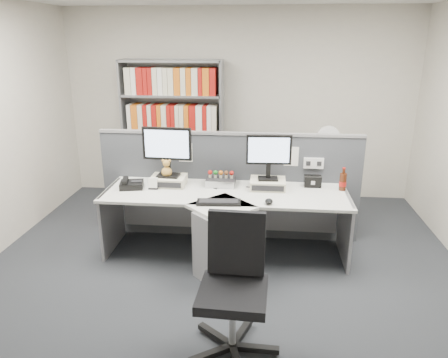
# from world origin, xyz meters

# --- Properties ---
(ground) EXTENTS (5.50, 5.50, 0.00)m
(ground) POSITION_xyz_m (0.00, 0.00, 0.00)
(ground) COLOR #303338
(ground) RESTS_ON ground
(room_shell) EXTENTS (5.04, 5.54, 2.72)m
(room_shell) POSITION_xyz_m (0.00, 0.00, 1.79)
(room_shell) COLOR beige
(room_shell) RESTS_ON ground
(partition) EXTENTS (3.00, 0.08, 1.27)m
(partition) POSITION_xyz_m (0.00, 1.25, 0.65)
(partition) COLOR #43464C
(partition) RESTS_ON ground
(desk) EXTENTS (2.60, 1.20, 0.72)m
(desk) POSITION_xyz_m (0.00, 0.60, 0.46)
(desk) COLOR silver
(desk) RESTS_ON ground
(monitor_riser_left) EXTENTS (0.38, 0.31, 0.10)m
(monitor_riser_left) POSITION_xyz_m (-0.65, 0.98, 0.77)
(monitor_riser_left) COLOR beige
(monitor_riser_left) RESTS_ON desk
(monitor_riser_right) EXTENTS (0.38, 0.31, 0.10)m
(monitor_riser_right) POSITION_xyz_m (0.45, 0.98, 0.77)
(monitor_riser_right) COLOR beige
(monitor_riser_right) RESTS_ON desk
(monitor_left) EXTENTS (0.54, 0.19, 0.55)m
(monitor_left) POSITION_xyz_m (-0.65, 0.98, 1.15)
(monitor_left) COLOR black
(monitor_left) RESTS_ON monitor_riser_left
(monitor_right) EXTENTS (0.48, 0.17, 0.49)m
(monitor_right) POSITION_xyz_m (0.45, 0.98, 1.11)
(monitor_right) COLOR black
(monitor_right) RESTS_ON monitor_riser_right
(desktop_pc) EXTENTS (0.32, 0.28, 0.08)m
(desktop_pc) POSITION_xyz_m (-0.07, 1.05, 0.76)
(desktop_pc) COLOR black
(desktop_pc) RESTS_ON desk
(figurines) EXTENTS (0.29, 0.05, 0.09)m
(figurines) POSITION_xyz_m (-0.07, 1.03, 0.86)
(figurines) COLOR beige
(figurines) RESTS_ON desktop_pc
(keyboard) EXTENTS (0.45, 0.19, 0.03)m
(keyboard) POSITION_xyz_m (-0.04, 0.48, 0.73)
(keyboard) COLOR black
(keyboard) RESTS_ON desk
(mouse) EXTENTS (0.08, 0.13, 0.05)m
(mouse) POSITION_xyz_m (0.46, 0.52, 0.74)
(mouse) COLOR black
(mouse) RESTS_ON desk
(desk_phone) EXTENTS (0.29, 0.27, 0.11)m
(desk_phone) POSITION_xyz_m (-1.04, 0.84, 0.76)
(desk_phone) COLOR black
(desk_phone) RESTS_ON desk
(desk_calendar) EXTENTS (0.10, 0.08, 0.12)m
(desk_calendar) POSITION_xyz_m (-0.79, 0.84, 0.77)
(desk_calendar) COLOR black
(desk_calendar) RESTS_ON desk
(plush_toy) EXTENTS (0.12, 0.12, 0.20)m
(plush_toy) POSITION_xyz_m (-0.66, 0.96, 0.91)
(plush_toy) COLOR #B7893D
(plush_toy) RESTS_ON monitor_riser_left
(speaker) EXTENTS (0.19, 0.10, 0.12)m
(speaker) POSITION_xyz_m (0.94, 1.08, 0.78)
(speaker) COLOR black
(speaker) RESTS_ON desk
(cola_bottle) EXTENTS (0.08, 0.08, 0.25)m
(cola_bottle) POSITION_xyz_m (1.25, 1.00, 0.81)
(cola_bottle) COLOR #3F190A
(cola_bottle) RESTS_ON desk
(shelving_unit) EXTENTS (1.41, 0.40, 2.00)m
(shelving_unit) POSITION_xyz_m (-0.90, 2.44, 0.98)
(shelving_unit) COLOR gray
(shelving_unit) RESTS_ON ground
(filing_cabinet) EXTENTS (0.45, 0.61, 0.70)m
(filing_cabinet) POSITION_xyz_m (1.20, 1.99, 0.35)
(filing_cabinet) COLOR gray
(filing_cabinet) RESTS_ON ground
(desk_fan) EXTENTS (0.31, 0.18, 0.52)m
(desk_fan) POSITION_xyz_m (1.20, 1.99, 1.03)
(desk_fan) COLOR white
(desk_fan) RESTS_ON filing_cabinet
(office_chair) EXTENTS (0.67, 0.69, 1.04)m
(office_chair) POSITION_xyz_m (0.21, -0.67, 0.56)
(office_chair) COLOR silver
(office_chair) RESTS_ON ground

